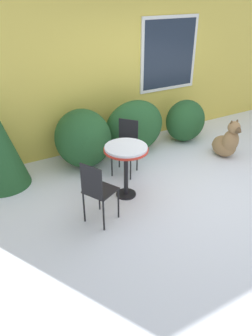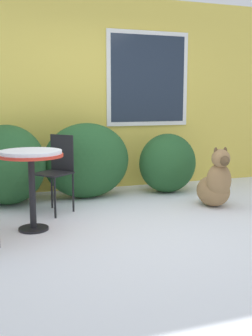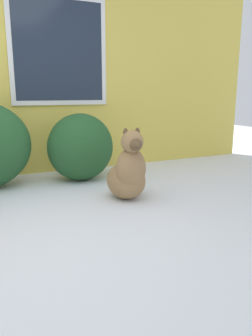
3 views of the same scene
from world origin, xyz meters
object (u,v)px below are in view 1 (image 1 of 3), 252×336
(patio_table, at_px, (126,155))
(dog, at_px, (227,143))
(patio_chair_far_side, at_px, (97,190))
(patio_chair_near_table, at_px, (126,144))

(patio_table, xyz_separation_m, dog, (2.23, 0.20, -0.41))
(patio_chair_far_side, xyz_separation_m, dog, (2.87, 0.57, -0.23))
(dog, bearing_deg, patio_table, -168.96)
(patio_chair_near_table, bearing_deg, dog, 37.66)
(dog, bearing_deg, patio_chair_far_side, -162.66)
(dog, bearing_deg, patio_chair_near_table, 173.11)
(patio_table, bearing_deg, patio_chair_near_table, 60.03)
(patio_chair_far_side, distance_m, dog, 2.93)
(patio_chair_far_side, height_order, dog, patio_chair_far_side)
(patio_chair_near_table, relative_size, patio_chair_far_side, 1.00)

